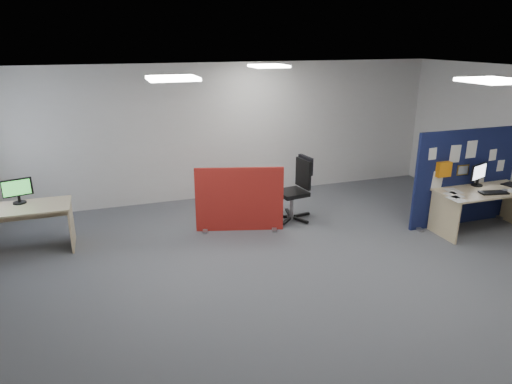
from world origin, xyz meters
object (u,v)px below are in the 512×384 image
object	(u,v)px
second_desk	(22,218)
office_chair	(298,185)
main_desk	(482,199)
monitor_main	(479,174)
monitor_second	(18,190)
red_divider	(239,200)
navy_divider	(464,177)

from	to	relation	value
second_desk	office_chair	size ratio (longest dim) A/B	1.25
main_desk	monitor_main	bearing A→B (deg)	78.98
main_desk	monitor_main	size ratio (longest dim) A/B	3.84
monitor_second	red_divider	bearing A→B (deg)	-23.25
monitor_main	second_desk	world-z (taller)	monitor_main
red_divider	second_desk	bearing A→B (deg)	-169.70
monitor_second	office_chair	bearing A→B (deg)	-18.90
navy_divider	main_desk	xyz separation A→B (m)	(0.12, -0.36, -0.29)
second_desk	main_desk	bearing A→B (deg)	-12.52
red_divider	monitor_second	world-z (taller)	monitor_second
red_divider	second_desk	xyz separation A→B (m)	(-3.36, 0.31, -0.00)
main_desk	second_desk	world-z (taller)	same
monitor_main	monitor_second	size ratio (longest dim) A/B	1.02
office_chair	red_divider	bearing A→B (deg)	-178.88
main_desk	second_desk	bearing A→B (deg)	167.48
second_desk	monitor_main	bearing A→B (deg)	-10.92
navy_divider	office_chair	bearing A→B (deg)	156.57
main_desk	monitor_second	size ratio (longest dim) A/B	3.92
main_desk	monitor_main	world-z (taller)	monitor_main
navy_divider	monitor_main	xyz separation A→B (m)	(0.16, -0.15, 0.10)
red_divider	monitor_second	xyz separation A→B (m)	(-3.39, 0.46, 0.40)
monitor_main	office_chair	size ratio (longest dim) A/B	0.38
navy_divider	office_chair	world-z (taller)	navy_divider
navy_divider	office_chair	distance (m)	2.88
monitor_main	second_desk	distance (m)	7.45
monitor_main	monitor_second	distance (m)	7.49
monitor_main	red_divider	bearing A→B (deg)	145.22
navy_divider	red_divider	size ratio (longest dim) A/B	1.42
navy_divider	monitor_second	size ratio (longest dim) A/B	4.87
main_desk	monitor_second	xyz separation A→B (m)	(-7.29, 1.76, 0.39)
main_desk	monitor_second	bearing A→B (deg)	166.40
main_desk	monitor_second	world-z (taller)	monitor_second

